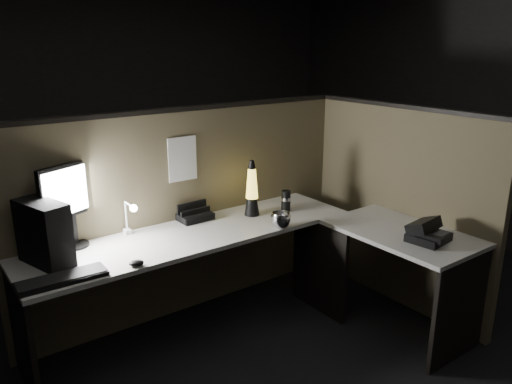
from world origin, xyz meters
TOP-DOWN VIEW (x-y plane):
  - floor at (0.00, 0.00)m, footprint 6.00×6.00m
  - room_shell at (0.00, 0.00)m, footprint 6.00×6.00m
  - partition_back at (0.00, 0.93)m, footprint 2.66×0.06m
  - partition_right at (1.33, 0.10)m, footprint 0.06×1.66m
  - desk at (0.18, 0.25)m, footprint 2.60×1.60m
  - pc_tower at (-1.08, 0.69)m, footprint 0.25×0.39m
  - monitor at (-0.87, 0.86)m, footprint 0.39×0.20m
  - keyboard at (-1.08, 0.41)m, footprint 0.48×0.17m
  - mouse at (-0.68, 0.35)m, footprint 0.10×0.08m
  - clip_lamp at (-0.52, 0.78)m, footprint 0.05×0.19m
  - organizer at (-0.02, 0.86)m, footprint 0.24×0.21m
  - lava_lamp at (0.37, 0.67)m, footprint 0.11×0.11m
  - travel_mug at (0.62, 0.58)m, footprint 0.07×0.07m
  - steel_mug at (0.38, 0.34)m, footprint 0.15×0.15m
  - figurine at (0.41, 0.69)m, footprint 0.06×0.06m
  - pinned_paper at (-0.07, 0.90)m, footprint 0.22×0.00m
  - desk_phone at (0.99, -0.40)m, footprint 0.27×0.28m

SIDE VIEW (x-z plane):
  - floor at x=0.00m, z-range 0.00..0.00m
  - desk at x=0.18m, z-range 0.22..0.95m
  - keyboard at x=-1.08m, z-range 0.73..0.75m
  - mouse at x=-0.68m, z-range 0.73..0.76m
  - partition_back at x=0.00m, z-range 0.00..1.50m
  - partition_right at x=1.33m, z-range 0.00..1.50m
  - organizer at x=-0.02m, z-range 0.68..0.86m
  - figurine at x=0.41m, z-range 0.75..0.81m
  - steel_mug at x=0.38m, z-range 0.73..0.84m
  - desk_phone at x=0.99m, z-range 0.71..0.86m
  - travel_mug at x=0.62m, z-range 0.73..0.89m
  - clip_lamp at x=-0.52m, z-range 0.75..0.99m
  - lava_lamp at x=0.37m, z-range 0.70..1.11m
  - pc_tower at x=-1.08m, z-range 0.73..1.10m
  - monitor at x=-0.87m, z-range 0.78..1.31m
  - pinned_paper at x=-0.07m, z-range 1.01..1.33m
  - room_shell at x=0.00m, z-range -1.38..4.62m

